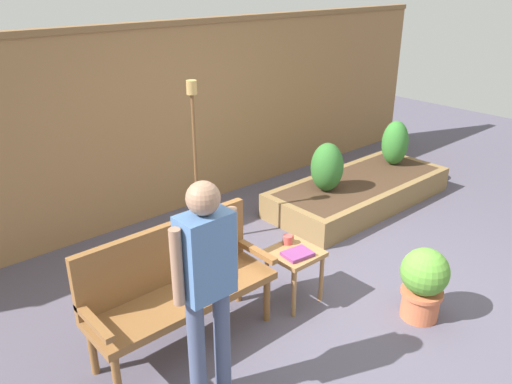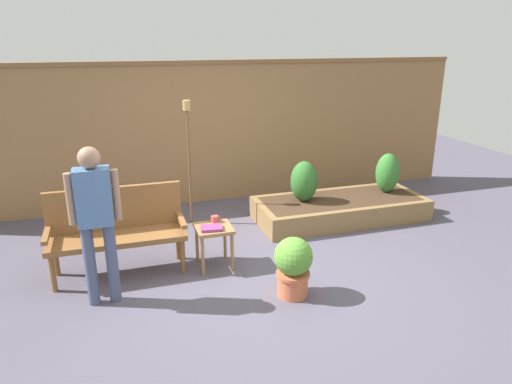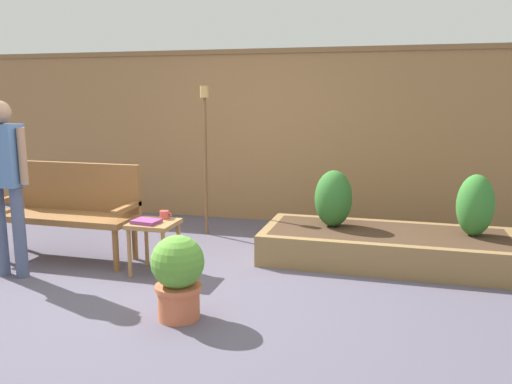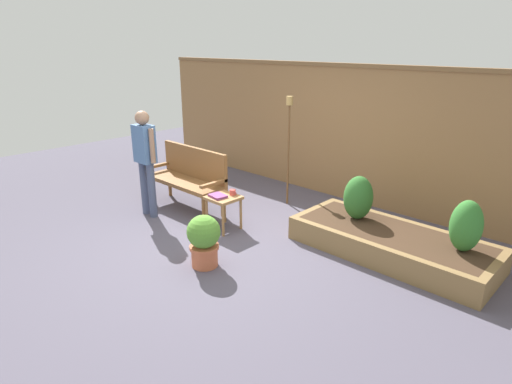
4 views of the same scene
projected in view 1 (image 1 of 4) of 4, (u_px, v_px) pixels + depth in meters
ground_plane at (353, 298)px, 4.45m from camera, size 14.00×14.00×0.00m
fence_back at (180, 118)px, 5.80m from camera, size 8.40×0.14×2.16m
garden_bench at (176, 278)px, 3.75m from camera, size 1.44×0.48×0.94m
side_table at (295, 260)px, 4.28m from camera, size 0.40×0.40×0.48m
cup_on_table at (288, 240)px, 4.35m from camera, size 0.12×0.08×0.08m
book_on_table at (298, 254)px, 4.17m from camera, size 0.25×0.20×0.03m
potted_boxwood at (424, 281)px, 4.08m from camera, size 0.39×0.39×0.62m
raised_planter_bed at (359, 192)px, 6.22m from camera, size 2.40×1.00×0.30m
shrub_near_bench at (327, 167)px, 5.77m from camera, size 0.37×0.37×0.57m
shrub_far_corner at (395, 143)px, 6.57m from camera, size 0.34×0.34×0.58m
tiki_torch at (194, 136)px, 4.91m from camera, size 0.10×0.10×1.70m
person_by_bench at (207, 278)px, 3.05m from camera, size 0.47×0.20×1.56m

